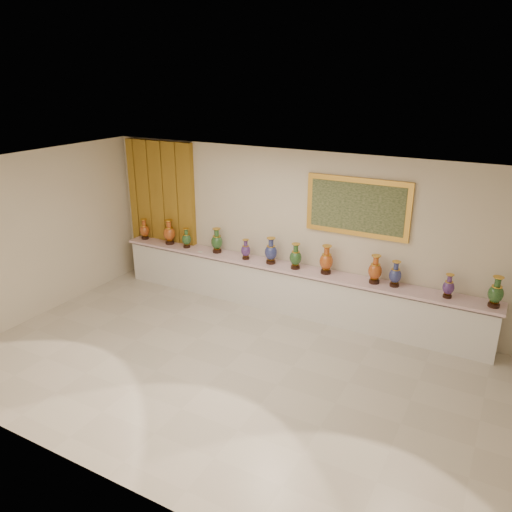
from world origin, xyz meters
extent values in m
plane|color=beige|center=(0.00, 0.00, 0.00)|extent=(8.00, 8.00, 0.00)
plane|color=beige|center=(0.00, 2.50, 1.50)|extent=(8.00, 0.00, 8.00)
plane|color=beige|center=(-4.00, 0.00, 1.50)|extent=(0.00, 5.00, 5.00)
plane|color=white|center=(0.00, 0.00, 3.00)|extent=(8.00, 8.00, 0.00)
cube|color=#AC7C24|center=(-3.03, 2.44, 1.50)|extent=(1.64, 0.14, 2.95)
cube|color=gold|center=(1.15, 2.46, 2.12)|extent=(1.80, 0.06, 1.00)
cube|color=#1D3219|center=(1.15, 2.42, 2.12)|extent=(1.62, 0.02, 0.82)
cube|color=white|center=(0.00, 2.27, 0.41)|extent=(7.20, 0.42, 0.81)
cube|color=beige|center=(0.00, 2.25, 0.88)|extent=(7.28, 0.48, 0.05)
cylinder|color=black|center=(-3.40, 2.25, 0.92)|extent=(0.16, 0.16, 0.04)
cone|color=gold|center=(-3.40, 2.25, 0.97)|extent=(0.14, 0.14, 0.03)
ellipsoid|color=maroon|center=(-3.40, 2.25, 1.09)|extent=(0.22, 0.22, 0.25)
cylinder|color=gold|center=(-3.40, 2.25, 1.20)|extent=(0.14, 0.14, 0.01)
cylinder|color=maroon|center=(-3.40, 2.25, 1.26)|extent=(0.08, 0.08, 0.09)
cone|color=maroon|center=(-3.40, 2.25, 1.32)|extent=(0.14, 0.14, 0.03)
cylinder|color=gold|center=(-3.40, 2.25, 1.34)|extent=(0.14, 0.14, 0.01)
cylinder|color=black|center=(-2.73, 2.24, 0.93)|extent=(0.18, 0.18, 0.05)
cone|color=gold|center=(-2.73, 2.24, 0.98)|extent=(0.16, 0.16, 0.03)
ellipsoid|color=maroon|center=(-2.73, 2.24, 1.13)|extent=(0.24, 0.24, 0.30)
cylinder|color=gold|center=(-2.73, 2.24, 1.25)|extent=(0.16, 0.16, 0.01)
cylinder|color=maroon|center=(-2.73, 2.24, 1.32)|extent=(0.10, 0.10, 0.11)
cone|color=maroon|center=(-2.73, 2.24, 1.39)|extent=(0.16, 0.16, 0.04)
cylinder|color=gold|center=(-2.73, 2.24, 1.41)|extent=(0.17, 0.17, 0.01)
cylinder|color=black|center=(-2.28, 2.23, 0.92)|extent=(0.14, 0.14, 0.04)
cone|color=gold|center=(-2.28, 2.23, 0.96)|extent=(0.12, 0.12, 0.03)
ellipsoid|color=black|center=(-2.28, 2.23, 1.07)|extent=(0.20, 0.20, 0.23)
cylinder|color=gold|center=(-2.28, 2.23, 1.17)|extent=(0.13, 0.13, 0.01)
cylinder|color=black|center=(-2.28, 2.23, 1.22)|extent=(0.07, 0.07, 0.08)
cone|color=black|center=(-2.28, 2.23, 1.28)|extent=(0.13, 0.13, 0.03)
cylinder|color=gold|center=(-2.28, 2.23, 1.30)|extent=(0.13, 0.13, 0.01)
cylinder|color=black|center=(-1.58, 2.28, 0.92)|extent=(0.17, 0.17, 0.05)
cone|color=gold|center=(-1.58, 2.28, 0.98)|extent=(0.15, 0.15, 0.03)
ellipsoid|color=black|center=(-1.58, 2.28, 1.12)|extent=(0.27, 0.27, 0.29)
cylinder|color=gold|center=(-1.58, 2.28, 1.24)|extent=(0.16, 0.16, 0.01)
cylinder|color=black|center=(-1.58, 2.28, 1.30)|extent=(0.09, 0.09, 0.10)
cone|color=black|center=(-1.58, 2.28, 1.37)|extent=(0.16, 0.16, 0.04)
cylinder|color=gold|center=(-1.58, 2.28, 1.39)|extent=(0.16, 0.16, 0.01)
cylinder|color=black|center=(-0.89, 2.22, 0.92)|extent=(0.14, 0.14, 0.04)
cone|color=gold|center=(-0.89, 2.22, 0.96)|extent=(0.12, 0.12, 0.03)
ellipsoid|color=#1F1046|center=(-0.89, 2.22, 1.07)|extent=(0.22, 0.22, 0.23)
cylinder|color=gold|center=(-0.89, 2.22, 1.17)|extent=(0.12, 0.12, 0.01)
cylinder|color=#1F1046|center=(-0.89, 2.22, 1.21)|extent=(0.07, 0.07, 0.08)
cone|color=#1F1046|center=(-0.89, 2.22, 1.27)|extent=(0.12, 0.12, 0.03)
cylinder|color=gold|center=(-0.89, 2.22, 1.29)|extent=(0.13, 0.13, 0.01)
cylinder|color=black|center=(-0.37, 2.24, 0.92)|extent=(0.18, 0.18, 0.05)
cone|color=gold|center=(-0.37, 2.24, 0.98)|extent=(0.15, 0.15, 0.03)
ellipsoid|color=#0B1740|center=(-0.37, 2.24, 1.12)|extent=(0.29, 0.29, 0.29)
cylinder|color=gold|center=(-0.37, 2.24, 1.24)|extent=(0.16, 0.16, 0.01)
cylinder|color=#0B1740|center=(-0.37, 2.24, 1.30)|extent=(0.09, 0.09, 0.10)
cone|color=#0B1740|center=(-0.37, 2.24, 1.38)|extent=(0.16, 0.16, 0.04)
cylinder|color=gold|center=(-0.37, 2.24, 1.40)|extent=(0.16, 0.16, 0.01)
cylinder|color=black|center=(0.14, 2.23, 0.92)|extent=(0.17, 0.17, 0.05)
cone|color=gold|center=(0.14, 2.23, 0.98)|extent=(0.15, 0.15, 0.03)
ellipsoid|color=black|center=(0.14, 2.23, 1.11)|extent=(0.27, 0.27, 0.28)
cylinder|color=gold|center=(0.14, 2.23, 1.22)|extent=(0.15, 0.15, 0.01)
cylinder|color=black|center=(0.14, 2.23, 1.28)|extent=(0.09, 0.09, 0.10)
cone|color=black|center=(0.14, 2.23, 1.35)|extent=(0.15, 0.15, 0.04)
cylinder|color=gold|center=(0.14, 2.23, 1.37)|extent=(0.16, 0.16, 0.01)
cylinder|color=black|center=(0.71, 2.27, 0.93)|extent=(0.18, 0.18, 0.05)
cone|color=gold|center=(0.71, 2.27, 0.98)|extent=(0.16, 0.16, 0.03)
ellipsoid|color=maroon|center=(0.71, 2.27, 1.13)|extent=(0.26, 0.26, 0.30)
cylinder|color=gold|center=(0.71, 2.27, 1.25)|extent=(0.17, 0.17, 0.01)
cylinder|color=maroon|center=(0.71, 2.27, 1.32)|extent=(0.10, 0.10, 0.11)
cone|color=maroon|center=(0.71, 2.27, 1.39)|extent=(0.17, 0.17, 0.04)
cylinder|color=gold|center=(0.71, 2.27, 1.41)|extent=(0.17, 0.17, 0.01)
cylinder|color=black|center=(1.59, 2.26, 0.92)|extent=(0.18, 0.18, 0.05)
cone|color=gold|center=(1.59, 2.26, 0.98)|extent=(0.15, 0.15, 0.03)
ellipsoid|color=maroon|center=(1.59, 2.26, 1.12)|extent=(0.30, 0.30, 0.29)
cylinder|color=gold|center=(1.59, 2.26, 1.24)|extent=(0.16, 0.16, 0.01)
cylinder|color=maroon|center=(1.59, 2.26, 1.30)|extent=(0.09, 0.09, 0.10)
cone|color=maroon|center=(1.59, 2.26, 1.37)|extent=(0.16, 0.16, 0.04)
cylinder|color=gold|center=(1.59, 2.26, 1.39)|extent=(0.16, 0.16, 0.01)
cylinder|color=black|center=(1.92, 2.29, 0.92)|extent=(0.16, 0.16, 0.04)
cone|color=gold|center=(1.92, 2.29, 0.97)|extent=(0.14, 0.14, 0.03)
ellipsoid|color=#0B1740|center=(1.92, 2.29, 1.09)|extent=(0.21, 0.21, 0.26)
cylinder|color=gold|center=(1.92, 2.29, 1.20)|extent=(0.14, 0.14, 0.01)
cylinder|color=#0B1740|center=(1.92, 2.29, 1.26)|extent=(0.08, 0.08, 0.09)
cone|color=#0B1740|center=(1.92, 2.29, 1.32)|extent=(0.14, 0.14, 0.03)
cylinder|color=gold|center=(1.92, 2.29, 1.34)|extent=(0.14, 0.14, 0.01)
cylinder|color=black|center=(2.77, 2.25, 0.92)|extent=(0.14, 0.14, 0.04)
cone|color=gold|center=(2.77, 2.25, 0.96)|extent=(0.12, 0.12, 0.03)
ellipsoid|color=#1F1046|center=(2.77, 2.25, 1.07)|extent=(0.22, 0.22, 0.23)
cylinder|color=gold|center=(2.77, 2.25, 1.17)|extent=(0.12, 0.12, 0.01)
cylinder|color=#1F1046|center=(2.77, 2.25, 1.22)|extent=(0.07, 0.07, 0.08)
cone|color=#1F1046|center=(2.77, 2.25, 1.27)|extent=(0.12, 0.12, 0.03)
cylinder|color=gold|center=(2.77, 2.25, 1.29)|extent=(0.13, 0.13, 0.01)
cylinder|color=black|center=(3.45, 2.23, 0.92)|extent=(0.17, 0.17, 0.05)
cone|color=gold|center=(3.45, 2.23, 0.98)|extent=(0.15, 0.15, 0.03)
ellipsoid|color=black|center=(3.45, 2.23, 1.11)|extent=(0.28, 0.28, 0.28)
cylinder|color=gold|center=(3.45, 2.23, 1.23)|extent=(0.16, 0.16, 0.01)
cylinder|color=black|center=(3.45, 2.23, 1.30)|extent=(0.09, 0.09, 0.10)
cone|color=black|center=(3.45, 2.23, 1.37)|extent=(0.16, 0.16, 0.04)
cylinder|color=gold|center=(3.45, 2.23, 1.39)|extent=(0.16, 0.16, 0.01)
cube|color=white|center=(-1.89, 2.13, 0.90)|extent=(0.10, 0.06, 0.00)
camera|label=1|loc=(3.55, -5.53, 4.25)|focal=35.00mm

